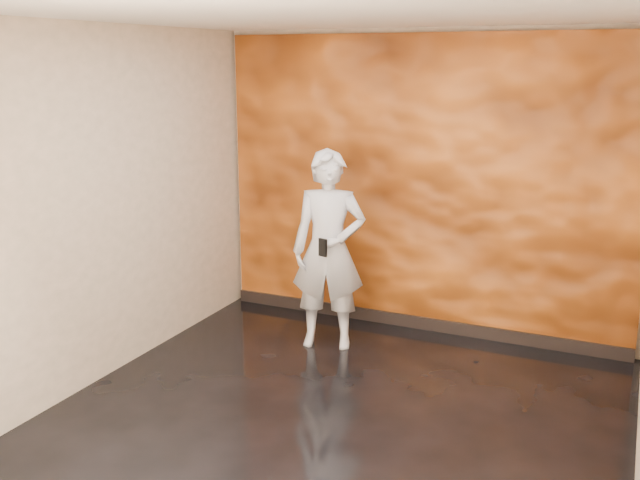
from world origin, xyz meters
The scene contains 5 objects.
room centered at (0.00, 0.00, 1.40)m, with size 4.02×4.02×2.81m.
feature_wall centered at (0.00, 1.96, 1.38)m, with size 3.90×0.06×2.75m, color orange.
baseboard centered at (0.00, 1.92, 0.06)m, with size 3.90×0.04×0.12m, color black.
man centered at (-0.60, 1.20, 0.89)m, with size 0.65×0.43×1.78m, color #9DA1AD.
phone centered at (-0.56, 0.96, 0.97)m, with size 0.08×0.02×0.16m, color black.
Camera 1 is at (1.85, -4.35, 2.53)m, focal length 40.00 mm.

